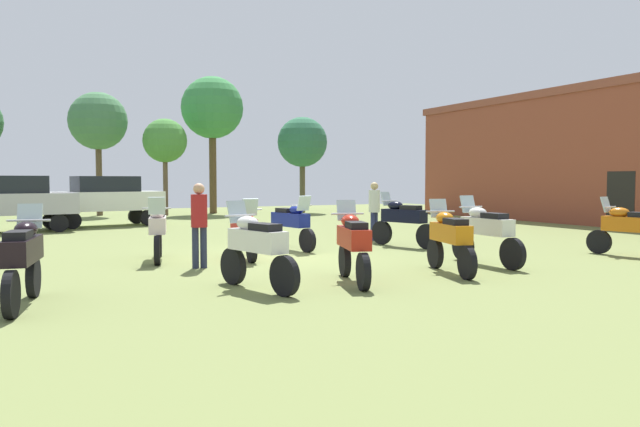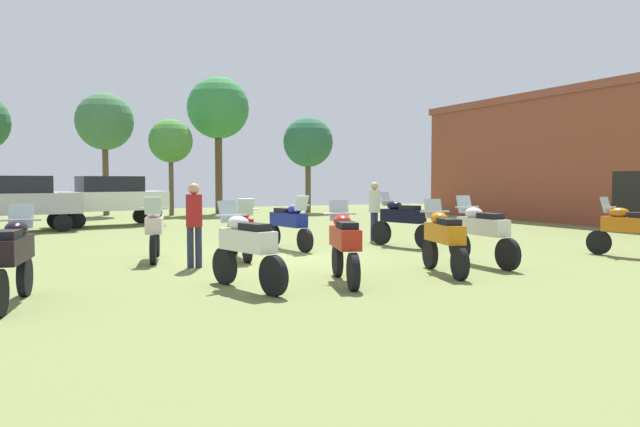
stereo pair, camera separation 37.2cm
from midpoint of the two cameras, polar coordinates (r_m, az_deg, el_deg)
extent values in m
cube|color=olive|center=(14.80, -5.37, -4.08)|extent=(44.00, 52.00, 0.02)
cube|color=brown|center=(29.35, 26.08, 4.51)|extent=(6.00, 19.99, 5.44)
cube|color=brown|center=(29.57, 26.22, 10.13)|extent=(6.12, 20.39, 0.35)
cube|color=black|center=(25.60, 26.03, 1.12)|extent=(0.08, 1.20, 2.20)
cylinder|color=black|center=(14.28, 12.55, -3.01)|extent=(0.14, 0.67, 0.67)
cylinder|color=black|center=(13.04, 16.85, -3.66)|extent=(0.14, 0.67, 0.67)
cube|color=silver|center=(13.61, 14.63, -1.17)|extent=(0.41, 1.38, 0.36)
ellipsoid|color=silver|center=(13.83, 13.84, 0.07)|extent=(0.34, 0.49, 0.24)
cube|color=black|center=(13.41, 15.30, -0.21)|extent=(0.32, 0.57, 0.12)
cube|color=silver|center=(14.09, 12.98, 0.87)|extent=(0.36, 0.16, 0.39)
cylinder|color=#B7B7BC|center=(14.01, 13.24, 0.61)|extent=(0.62, 0.06, 0.04)
cylinder|color=black|center=(13.75, -15.80, -3.34)|extent=(0.27, 0.66, 0.65)
cylinder|color=black|center=(15.24, -15.55, -2.71)|extent=(0.27, 0.66, 0.65)
cube|color=silver|center=(14.45, -15.70, -1.02)|extent=(0.65, 1.33, 0.36)
ellipsoid|color=silver|center=(14.15, -15.77, 0.03)|extent=(0.42, 0.54, 0.24)
cube|color=black|center=(14.66, -15.68, -0.02)|extent=(0.42, 0.61, 0.12)
cube|color=silver|center=(13.82, -15.83, 0.70)|extent=(0.39, 0.23, 0.39)
cylinder|color=#B7B7BC|center=(13.92, -15.81, 0.47)|extent=(0.61, 0.18, 0.04)
cylinder|color=black|center=(12.98, 9.96, -3.70)|extent=(0.28, 0.64, 0.63)
cylinder|color=black|center=(11.59, 12.75, -4.55)|extent=(0.28, 0.64, 0.63)
cube|color=#CB720F|center=(12.23, 11.30, -1.80)|extent=(0.68, 1.34, 0.36)
ellipsoid|color=#CB720F|center=(12.47, 10.79, -0.41)|extent=(0.43, 0.55, 0.24)
cube|color=black|center=(12.00, 11.74, -0.75)|extent=(0.43, 0.62, 0.12)
cube|color=silver|center=(12.76, 10.24, 0.49)|extent=(0.39, 0.24, 0.39)
cylinder|color=#B7B7BC|center=(12.67, 10.40, 0.19)|extent=(0.61, 0.19, 0.04)
cylinder|color=black|center=(10.94, -9.12, -4.89)|extent=(0.28, 0.67, 0.66)
cylinder|color=black|center=(9.73, -4.45, -5.86)|extent=(0.28, 0.67, 0.66)
cube|color=silver|center=(10.26, -6.94, -2.54)|extent=(0.67, 1.31, 0.36)
ellipsoid|color=silver|center=(10.48, -7.83, -0.89)|extent=(0.43, 0.55, 0.24)
cube|color=black|center=(10.06, -6.24, -1.27)|extent=(0.43, 0.62, 0.12)
cube|color=silver|center=(10.73, -8.76, 0.16)|extent=(0.39, 0.24, 0.39)
cylinder|color=#B7B7BC|center=(10.65, -8.49, -0.18)|extent=(0.61, 0.19, 0.04)
cylinder|color=black|center=(10.73, -26.22, -5.35)|extent=(0.25, 0.67, 0.65)
cylinder|color=black|center=(9.25, -28.07, -6.72)|extent=(0.25, 0.67, 0.65)
cube|color=black|center=(9.92, -27.15, -3.09)|extent=(0.62, 1.35, 0.36)
ellipsoid|color=black|center=(10.18, -26.84, -1.35)|extent=(0.41, 0.53, 0.24)
cube|color=black|center=(9.68, -27.47, -1.82)|extent=(0.41, 0.61, 0.12)
cube|color=silver|center=(10.49, -26.50, -0.23)|extent=(0.38, 0.22, 0.39)
cylinder|color=#B7B7BC|center=(10.40, -26.60, -0.59)|extent=(0.61, 0.16, 0.04)
cylinder|color=black|center=(15.52, -1.88, -2.54)|extent=(0.21, 0.63, 0.62)
cylinder|color=black|center=(16.89, -4.94, -2.09)|extent=(0.21, 0.63, 0.62)
cube|color=navy|center=(16.16, -3.48, -0.59)|extent=(0.57, 1.42, 0.36)
ellipsoid|color=navy|center=(15.88, -2.89, 0.36)|extent=(0.39, 0.52, 0.24)
cube|color=black|center=(16.35, -3.93, 0.30)|extent=(0.38, 0.60, 0.12)
cube|color=silver|center=(15.59, -2.20, 0.97)|extent=(0.38, 0.21, 0.39)
cylinder|color=#B7B7BC|center=(15.68, -2.41, 0.77)|extent=(0.62, 0.13, 0.04)
cylinder|color=black|center=(11.68, 1.42, -4.38)|extent=(0.30, 0.65, 0.64)
cylinder|color=black|center=(10.21, 3.05, -5.48)|extent=(0.30, 0.65, 0.64)
cube|color=#B02213|center=(10.89, 2.18, -2.28)|extent=(0.72, 1.33, 0.36)
ellipsoid|color=#B02213|center=(11.15, 1.88, -0.71)|extent=(0.45, 0.55, 0.24)
cube|color=black|center=(10.65, 2.43, -1.11)|extent=(0.45, 0.62, 0.12)
cube|color=silver|center=(11.45, 1.57, 0.30)|extent=(0.39, 0.25, 0.39)
cylinder|color=#B7B7BC|center=(11.36, 1.66, -0.03)|extent=(0.60, 0.22, 0.04)
cylinder|color=black|center=(17.50, 5.22, -1.81)|extent=(0.31, 0.69, 0.68)
cylinder|color=black|center=(16.48, 9.39, -2.15)|extent=(0.31, 0.69, 0.68)
cube|color=black|center=(16.94, 7.25, -0.22)|extent=(0.73, 1.41, 0.36)
ellipsoid|color=black|center=(17.12, 6.47, 0.76)|extent=(0.44, 0.55, 0.24)
cube|color=black|center=(16.78, 7.89, 0.56)|extent=(0.45, 0.62, 0.12)
cube|color=silver|center=(17.34, 5.62, 1.39)|extent=(0.39, 0.25, 0.39)
cylinder|color=#B7B7BC|center=(17.27, 5.87, 1.18)|extent=(0.61, 0.21, 0.04)
cylinder|color=black|center=(16.69, 24.14, -2.44)|extent=(0.26, 0.62, 0.61)
cube|color=#C36512|center=(16.34, 26.65, -0.92)|extent=(0.67, 1.37, 0.36)
ellipsoid|color=#C36512|center=(16.44, 25.71, 0.11)|extent=(0.43, 0.54, 0.24)
cube|color=silver|center=(16.57, 24.68, 0.77)|extent=(0.39, 0.23, 0.39)
cylinder|color=#B7B7BC|center=(16.53, 24.99, 0.55)|extent=(0.61, 0.18, 0.04)
cylinder|color=black|center=(13.70, -7.22, -3.36)|extent=(0.19, 0.61, 0.60)
cylinder|color=black|center=(15.17, -8.53, -2.74)|extent=(0.19, 0.61, 0.60)
cube|color=red|center=(14.39, -7.92, -1.13)|extent=(0.50, 1.33, 0.36)
ellipsoid|color=red|center=(14.09, -7.67, -0.08)|extent=(0.37, 0.51, 0.24)
cube|color=black|center=(14.59, -8.12, -0.12)|extent=(0.36, 0.59, 0.12)
cube|color=silver|center=(13.76, -7.38, 0.60)|extent=(0.37, 0.19, 0.39)
cylinder|color=#B7B7BC|center=(13.86, -7.47, 0.37)|extent=(0.62, 0.10, 0.04)
cylinder|color=black|center=(24.80, -22.64, -0.62)|extent=(0.67, 0.31, 0.64)
cylinder|color=black|center=(26.20, -23.34, -0.44)|extent=(0.67, 0.31, 0.64)
cylinder|color=black|center=(25.60, -16.24, -0.39)|extent=(0.67, 0.31, 0.64)
cylinder|color=black|center=(26.96, -17.25, -0.23)|extent=(0.67, 0.31, 0.64)
cube|color=silver|center=(25.82, -19.86, 1.12)|extent=(4.52, 2.43, 0.75)
cube|color=black|center=(25.81, -19.89, 2.63)|extent=(2.58, 1.93, 0.61)
cylinder|color=black|center=(23.51, -23.74, -0.84)|extent=(0.66, 0.29, 0.64)
cylinder|color=black|center=(24.93, -24.28, -0.63)|extent=(0.66, 0.29, 0.64)
cube|color=#ABAAB3|center=(24.00, -27.51, 0.81)|extent=(4.47, 2.27, 0.75)
cube|color=black|center=(23.99, -27.55, 2.43)|extent=(2.53, 1.84, 0.61)
cylinder|color=navy|center=(18.74, 4.67, -1.19)|extent=(0.14, 0.14, 0.86)
cylinder|color=navy|center=(18.59, 4.41, -1.22)|extent=(0.14, 0.14, 0.86)
cylinder|color=silver|center=(18.62, 4.55, 1.17)|extent=(0.46, 0.46, 0.68)
sphere|color=tan|center=(18.61, 4.55, 2.58)|extent=(0.23, 0.23, 0.23)
cylinder|color=#252B44|center=(13.04, -12.42, -3.16)|extent=(0.14, 0.14, 0.87)
cylinder|color=#252B44|center=(13.06, -11.68, -3.14)|extent=(0.14, 0.14, 0.87)
cylinder|color=#A41D1E|center=(12.99, -12.09, 0.25)|extent=(0.38, 0.38, 0.69)
sphere|color=tan|center=(12.97, -12.11, 2.28)|extent=(0.23, 0.23, 0.23)
cylinder|color=brown|center=(33.58, -20.33, 3.42)|extent=(0.31, 0.31, 4.22)
sphere|color=#417548|center=(33.72, -20.42, 8.14)|extent=(2.96, 2.96, 2.96)
cylinder|color=brown|center=(34.75, -1.97, 2.90)|extent=(0.31, 0.31, 3.37)
sphere|color=#2D6947|center=(34.81, -1.98, 6.72)|extent=(2.84, 2.84, 2.84)
cylinder|color=brown|center=(34.15, -10.34, 4.26)|extent=(0.40, 0.40, 5.06)
sphere|color=#388543|center=(34.38, -10.39, 9.75)|extent=(3.40, 3.40, 3.40)
cylinder|color=brown|center=(32.48, -14.62, 2.78)|extent=(0.25, 0.25, 3.37)
sphere|color=#468939|center=(32.54, -14.68, 6.64)|extent=(2.26, 2.26, 2.26)
camera|label=1|loc=(0.19, -90.57, -0.03)|focal=34.09mm
camera|label=2|loc=(0.19, 89.43, 0.03)|focal=34.09mm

